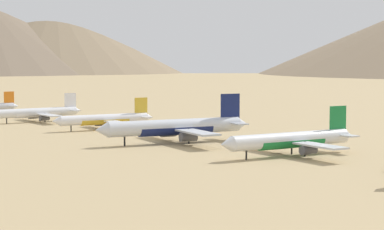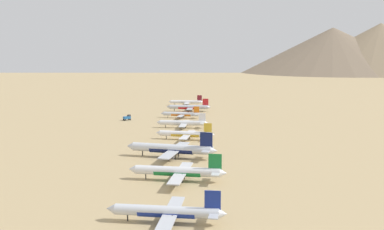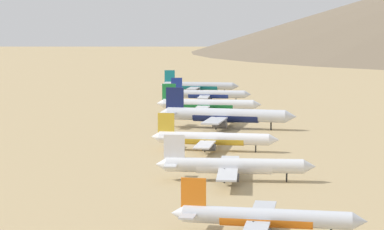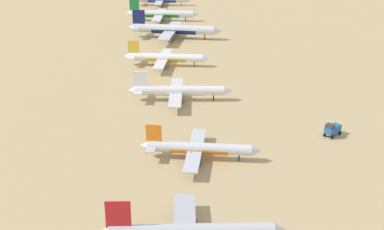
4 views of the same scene
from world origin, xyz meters
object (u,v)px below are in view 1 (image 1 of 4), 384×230
object	(u,v)px
parked_jet_3	(38,113)
parked_jet_6	(292,140)
parked_jet_5	(177,127)
parked_jet_4	(105,119)

from	to	relation	value
parked_jet_3	parked_jet_6	bearing A→B (deg)	95.78
parked_jet_5	parked_jet_6	distance (m)	36.46
parked_jet_5	parked_jet_6	world-z (taller)	parked_jet_5
parked_jet_3	parked_jet_6	size ratio (longest dim) A/B	0.88
parked_jet_4	parked_jet_5	bearing A→B (deg)	87.67
parked_jet_3	parked_jet_6	world-z (taller)	parked_jet_6
parked_jet_3	parked_jet_6	xyz separation A→B (m)	(-11.61, 114.73, 0.41)
parked_jet_4	parked_jet_5	xyz separation A→B (m)	(1.70, 41.79, 0.97)
parked_jet_6	parked_jet_3	bearing A→B (deg)	-84.22
parked_jet_4	parked_jet_6	bearing A→B (deg)	94.14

